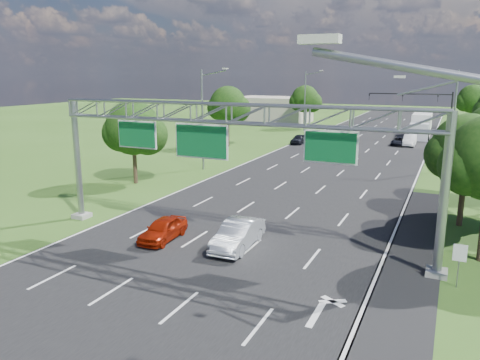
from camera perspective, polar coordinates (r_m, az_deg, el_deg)
The scene contains 20 objects.
ground at distance 43.99m, azimuth 8.72°, elevation 0.05°, with size 220.00×220.00×0.00m, color #305419.
road at distance 43.99m, azimuth 8.72°, elevation 0.05°, with size 18.00×180.00×0.02m, color black.
road_flare at distance 27.13m, azimuth 20.21°, elevation -8.81°, with size 3.00×30.00×0.02m, color black.
sign_gantry at distance 26.06m, azimuth -1.20°, elevation 6.78°, with size 23.50×1.00×9.56m.
regulatory_sign at distance 23.75m, azimuth 25.20°, elevation -8.47°, with size 0.60×0.08×2.10m.
traffic_signal at distance 76.56m, azimuth 21.77°, elevation 8.62°, with size 12.21×0.24×7.00m.
streetlight_l_near at distance 47.43m, azimuth -4.39°, elevation 7.91°, with size 2.97×0.22×10.16m.
streetlight_l_far at distance 79.79m, azimuth 8.05°, elevation 9.83°, with size 2.97×0.22×10.16m.
streetlight_r_mid at distance 51.48m, azimuth 24.42°, elevation 7.20°, with size 2.97×0.22×10.16m.
tree_verge_la at distance 42.30m, azimuth -12.78°, elevation 5.91°, with size 5.76×4.80×7.40m.
tree_verge_lb at distance 62.87m, azimuth -1.40°, elevation 9.01°, with size 5.76×4.80×8.06m.
tree_verge_lc at distance 85.11m, azimuth 7.97°, elevation 9.61°, with size 5.76×4.80×7.62m.
tree_verge_re at distance 89.50m, azimuth 26.53°, elevation 8.69°, with size 5.76×4.80×7.84m.
building_left at distance 95.71m, azimuth 4.07°, elevation 8.56°, with size 14.00×10.00×5.00m, color #AEA692.
red_coupe at distance 28.14m, azimuth -9.37°, elevation -5.93°, with size 1.57×3.90×1.33m, color maroon.
silver_sedan at distance 26.55m, azimuth -0.24°, elevation -6.65°, with size 1.66×4.76×1.57m, color silver.
car_queue_b at distance 67.96m, azimuth 18.83°, elevation 4.49°, with size 1.82×3.95×1.10m, color black.
car_queue_c at distance 66.19m, azimuth 7.21°, elevation 4.96°, with size 1.55×3.86×1.31m, color black.
car_queue_d at distance 68.09m, azimuth 19.98°, elevation 4.58°, with size 1.56×4.48×1.48m, color white.
box_truck at distance 77.61m, azimuth 21.21°, elevation 6.14°, with size 2.89×9.46×3.57m.
Camera 1 is at (11.64, -11.31, 9.66)m, focal length 35.00 mm.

